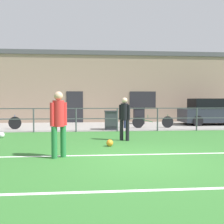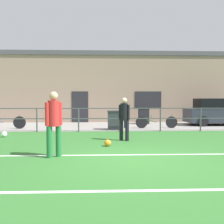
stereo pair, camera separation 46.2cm
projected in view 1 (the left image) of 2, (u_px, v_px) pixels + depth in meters
ground at (142, 160)px, 6.78m from camera, size 60.00×44.00×0.04m
field_line_touchline at (137, 155)px, 7.38m from camera, size 36.00×0.11×0.00m
field_line_hash at (168, 190)px, 4.50m from camera, size 36.00×0.11×0.00m
pavement_strip at (113, 126)px, 15.24m from camera, size 48.00×5.00×0.02m
perimeter_fence at (117, 116)px, 12.72m from camera, size 36.07×0.07×1.15m
clubhouse_facade at (108, 87)px, 18.81m from camera, size 28.00×2.56×4.83m
player_goalkeeper at (124, 116)px, 9.87m from camera, size 0.40×0.29×1.63m
player_striker at (59, 120)px, 6.95m from camera, size 0.42×0.32×1.77m
soccer_ball_match at (2, 135)px, 10.60m from camera, size 0.23×0.23×0.23m
soccer_ball_spare at (110, 143)px, 8.68m from camera, size 0.23×0.23×0.23m
spectator_child at (123, 115)px, 14.05m from camera, size 0.32×0.21×1.19m
parked_car_red at (213, 112)px, 16.06m from camera, size 3.99×1.88×1.60m
bicycle_parked_1 at (153, 122)px, 14.11m from camera, size 2.25×0.04×0.73m
trash_bin_0 at (139, 115)px, 16.55m from camera, size 0.67×0.57×1.04m
trash_bin_1 at (111, 120)px, 13.31m from camera, size 0.67×0.57×0.97m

